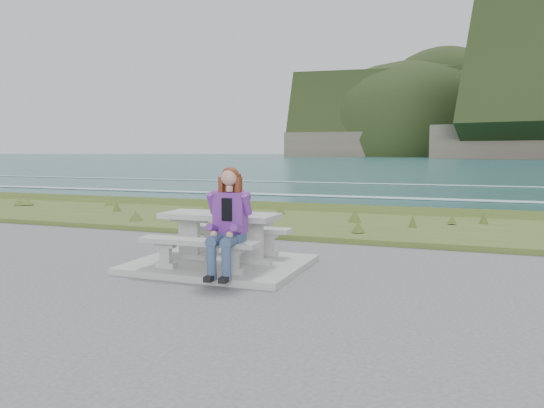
% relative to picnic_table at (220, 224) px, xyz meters
% --- Properties ---
extents(concrete_slab, '(2.60, 2.10, 0.10)m').
position_rel_picnic_table_xyz_m(concrete_slab, '(-0.00, 0.00, -0.63)').
color(concrete_slab, '#A1A19C').
rests_on(concrete_slab, ground).
extents(picnic_table, '(1.80, 0.75, 0.75)m').
position_rel_picnic_table_xyz_m(picnic_table, '(0.00, 0.00, 0.00)').
color(picnic_table, '#A1A19C').
rests_on(picnic_table, concrete_slab).
extents(bench_landward, '(1.80, 0.35, 0.45)m').
position_rel_picnic_table_xyz_m(bench_landward, '(0.00, -0.70, -0.23)').
color(bench_landward, '#A1A19C').
rests_on(bench_landward, concrete_slab).
extents(bench_seaward, '(1.80, 0.35, 0.45)m').
position_rel_picnic_table_xyz_m(bench_seaward, '(0.00, 0.70, -0.23)').
color(bench_seaward, '#A1A19C').
rests_on(bench_seaward, concrete_slab).
extents(grass_verge, '(160.00, 4.50, 0.22)m').
position_rel_picnic_table_xyz_m(grass_verge, '(-0.00, 5.00, -0.68)').
color(grass_verge, '#384F1D').
rests_on(grass_verge, ground).
extents(shore_drop, '(160.00, 0.80, 2.20)m').
position_rel_picnic_table_xyz_m(shore_drop, '(-0.00, 7.90, -0.68)').
color(shore_drop, brown).
rests_on(shore_drop, ground).
extents(ocean, '(1600.00, 1600.00, 0.09)m').
position_rel_picnic_table_xyz_m(ocean, '(-0.00, 25.09, -2.42)').
color(ocean, '#1C4E50').
rests_on(ocean, ground).
extents(seated_woman, '(0.47, 0.78, 1.48)m').
position_rel_picnic_table_xyz_m(seated_woman, '(0.51, -0.84, -0.04)').
color(seated_woman, navy).
rests_on(seated_woman, concrete_slab).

